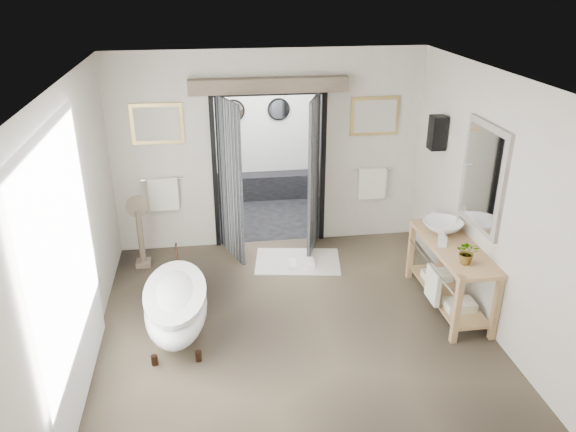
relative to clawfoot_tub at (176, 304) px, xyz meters
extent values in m
plane|color=brown|center=(1.34, -0.27, -0.38)|extent=(5.00, 5.00, 0.00)
cube|color=beige|center=(1.34, -2.77, 1.07)|extent=(4.50, 0.02, 2.90)
cube|color=beige|center=(-0.91, -0.27, 1.07)|extent=(0.02, 5.00, 2.90)
cube|color=beige|center=(3.59, -0.27, 1.07)|extent=(0.02, 5.00, 2.90)
cube|color=beige|center=(-0.19, 2.23, 1.07)|extent=(1.45, 0.02, 2.90)
cube|color=beige|center=(2.86, 2.23, 1.07)|extent=(1.45, 0.02, 2.90)
cube|color=beige|center=(1.34, 2.23, 2.22)|extent=(1.60, 0.02, 0.60)
cube|color=white|center=(1.34, -0.27, 2.52)|extent=(4.50, 5.00, 0.02)
cube|color=white|center=(-0.86, -0.87, 0.97)|extent=(0.02, 2.20, 2.70)
cube|color=#9F9489|center=(3.56, 0.10, 1.32)|extent=(0.05, 0.95, 1.25)
cube|color=silver|center=(3.53, 0.10, 1.32)|extent=(0.01, 0.80, 1.10)
cube|color=black|center=(3.47, 1.28, 1.52)|extent=(0.20, 0.20, 0.45)
sphere|color=#FFCC8C|center=(3.47, 1.28, 1.52)|extent=(0.10, 0.10, 0.10)
cube|color=black|center=(1.34, 3.23, -0.37)|extent=(2.20, 2.00, 0.01)
cube|color=white|center=(1.34, 3.23, 2.12)|extent=(2.20, 2.00, 0.02)
cube|color=white|center=(1.34, 4.23, 0.87)|extent=(2.20, 0.02, 2.50)
cube|color=white|center=(0.24, 3.23, 0.87)|extent=(0.02, 2.00, 2.50)
cube|color=white|center=(2.44, 3.23, 0.87)|extent=(0.02, 2.00, 2.50)
cube|color=black|center=(1.34, 4.05, -0.15)|extent=(2.00, 0.35, 0.45)
cylinder|color=silver|center=(0.94, 4.20, 1.22)|extent=(0.40, 0.03, 0.40)
cylinder|color=silver|center=(1.74, 4.20, 1.22)|extent=(0.40, 0.03, 0.40)
cube|color=black|center=(0.54, 2.23, 0.77)|extent=(0.07, 0.10, 2.30)
cube|color=black|center=(2.14, 2.23, 0.77)|extent=(0.07, 0.10, 2.30)
cube|color=black|center=(1.34, 2.23, 1.92)|extent=(1.67, 0.10, 0.07)
cube|color=black|center=(0.74, 1.88, 0.77)|extent=(0.31, 0.77, 2.30)
cube|color=black|center=(1.94, 1.88, 0.77)|extent=(0.31, 0.77, 2.30)
cube|color=#735F4B|center=(1.34, 2.13, 2.04)|extent=(2.20, 0.20, 0.20)
cube|color=tan|center=(-0.21, 2.21, 1.54)|extent=(0.72, 0.03, 0.57)
cube|color=beige|center=(-0.21, 2.19, 1.54)|extent=(0.62, 0.01, 0.47)
cube|color=tan|center=(2.89, 2.21, 1.54)|extent=(0.72, 0.03, 0.57)
cube|color=beige|center=(2.89, 2.19, 1.54)|extent=(0.62, 0.01, 0.47)
cylinder|color=silver|center=(-0.21, 2.17, 0.74)|extent=(0.60, 0.02, 0.02)
cube|color=white|center=(-0.21, 2.15, 0.52)|extent=(0.42, 0.08, 0.48)
cylinder|color=silver|center=(2.89, 2.17, 0.74)|extent=(0.60, 0.02, 0.02)
cube|color=white|center=(2.89, 2.15, 0.52)|extent=(0.42, 0.08, 0.48)
cylinder|color=black|center=(-0.23, -0.56, -0.32)|extent=(0.07, 0.07, 0.11)
cylinder|color=black|center=(0.23, -0.56, -0.32)|extent=(0.07, 0.07, 0.11)
cylinder|color=black|center=(-0.23, 0.56, -0.32)|extent=(0.07, 0.07, 0.11)
cylinder|color=black|center=(0.23, 0.56, -0.32)|extent=(0.07, 0.07, 0.11)
ellipsoid|color=white|center=(0.00, 0.00, -0.01)|extent=(0.71, 1.58, 0.50)
cylinder|color=black|center=(0.00, 0.73, 0.29)|extent=(0.03, 0.03, 0.20)
cube|color=tan|center=(3.08, -0.64, 0.05)|extent=(0.07, 0.07, 0.85)
cube|color=tan|center=(3.54, -0.64, 0.05)|extent=(0.07, 0.07, 0.85)
cube|color=tan|center=(3.08, 0.84, 0.05)|extent=(0.07, 0.07, 0.85)
cube|color=tan|center=(3.54, 0.84, 0.05)|extent=(0.07, 0.07, 0.85)
cube|color=tan|center=(3.31, 0.10, 0.45)|extent=(0.55, 1.60, 0.05)
cube|color=tan|center=(3.31, 0.10, -0.22)|extent=(0.45, 1.50, 0.03)
cylinder|color=silver|center=(3.04, 0.10, 0.22)|extent=(0.02, 1.40, 0.02)
cube|color=white|center=(3.04, -0.05, 0.02)|extent=(0.06, 0.34, 0.42)
cube|color=white|center=(3.31, -0.25, -0.15)|extent=(0.35, 0.25, 0.10)
cube|color=white|center=(3.31, 0.45, -0.15)|extent=(0.35, 0.25, 0.10)
cube|color=#735F4B|center=(-0.54, 1.71, -0.34)|extent=(0.20, 0.20, 0.07)
cylinder|color=#735F4B|center=(-0.54, 1.71, 0.08)|extent=(0.08, 0.08, 0.79)
cylinder|color=silver|center=(-0.54, 1.73, 0.53)|extent=(0.28, 0.02, 0.28)
cylinder|color=#735F4B|center=(-0.54, 1.71, 0.53)|extent=(0.31, 0.01, 0.31)
cube|color=silver|center=(1.65, 1.49, -0.37)|extent=(1.31, 0.98, 0.01)
cube|color=white|center=(1.55, 1.36, -0.34)|extent=(0.13, 0.29, 0.05)
cube|color=white|center=(1.81, 1.36, -0.34)|extent=(0.13, 0.29, 0.05)
imported|color=white|center=(3.29, 0.40, 0.56)|extent=(0.61, 0.61, 0.17)
imported|color=gray|center=(3.25, -0.36, 0.61)|extent=(0.31, 0.29, 0.28)
imported|color=gray|center=(3.15, 0.08, 0.58)|extent=(0.11, 0.12, 0.21)
imported|color=gray|center=(3.32, 0.77, 0.57)|extent=(0.17, 0.17, 0.19)
camera|label=1|loc=(0.48, -5.56, 3.49)|focal=35.00mm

